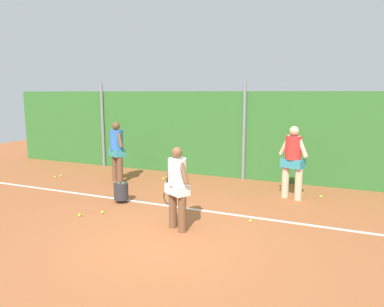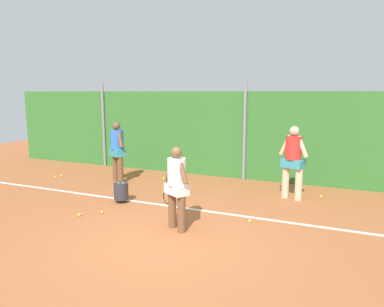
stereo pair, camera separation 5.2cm
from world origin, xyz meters
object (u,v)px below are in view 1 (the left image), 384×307
object	(u,v)px
player_backcourt_far	(293,158)
tennis_ball_8	(167,177)
tennis_ball_2	(250,221)
player_foreground_near	(177,184)
tennis_ball_1	(55,177)
ball_hopper	(121,191)
tennis_ball_7	(102,212)
tennis_ball_5	(321,196)
tennis_ball_4	(163,178)
tennis_ball_3	(61,176)
tennis_ball_10	(79,215)
player_midcourt	(117,149)
tennis_ball_6	(187,183)

from	to	relation	value
player_backcourt_far	tennis_ball_8	xyz separation A→B (m)	(-4.03, 0.76, -1.03)
tennis_ball_2	player_foreground_near	bearing A→B (deg)	-141.72
tennis_ball_1	ball_hopper	bearing A→B (deg)	-21.58
ball_hopper	tennis_ball_7	bearing A→B (deg)	-83.95
player_backcourt_far	tennis_ball_8	size ratio (longest dim) A/B	28.66
tennis_ball_5	tennis_ball_4	bearing A→B (deg)	178.25
player_foreground_near	tennis_ball_3	size ratio (longest dim) A/B	25.51
ball_hopper	tennis_ball_2	xyz separation A→B (m)	(3.34, -0.11, -0.26)
tennis_ball_10	player_midcourt	bearing A→B (deg)	109.48
tennis_ball_2	tennis_ball_5	bearing A→B (deg)	64.11
tennis_ball_1	tennis_ball_4	world-z (taller)	same
tennis_ball_1	tennis_ball_8	size ratio (longest dim) A/B	1.00
player_backcourt_far	tennis_ball_2	bearing A→B (deg)	-85.62
tennis_ball_1	player_midcourt	bearing A→B (deg)	9.66
tennis_ball_1	tennis_ball_5	size ratio (longest dim) A/B	1.00
tennis_ball_5	tennis_ball_10	size ratio (longest dim) A/B	1.00
tennis_ball_7	player_foreground_near	bearing A→B (deg)	-5.47
player_foreground_near	ball_hopper	bearing A→B (deg)	1.96
ball_hopper	tennis_ball_1	xyz separation A→B (m)	(-3.49, 1.38, -0.26)
tennis_ball_6	tennis_ball_8	distance (m)	1.01
player_foreground_near	tennis_ball_2	xyz separation A→B (m)	(1.25, 0.98, -0.91)
ball_hopper	tennis_ball_2	size ratio (longest dim) A/B	7.78
player_foreground_near	tennis_ball_3	distance (m)	6.19
tennis_ball_7	tennis_ball_10	bearing A→B (deg)	-134.32
tennis_ball_2	tennis_ball_7	xyz separation A→B (m)	(-3.24, -0.79, 0.00)
tennis_ball_3	ball_hopper	bearing A→B (deg)	-24.58
ball_hopper	tennis_ball_4	distance (m)	2.60
tennis_ball_6	tennis_ball_8	bearing A→B (deg)	155.23
player_midcourt	tennis_ball_8	size ratio (longest dim) A/B	28.09
ball_hopper	tennis_ball_10	world-z (taller)	ball_hopper
player_foreground_near	tennis_ball_8	bearing A→B (deg)	-30.28
tennis_ball_6	tennis_ball_10	distance (m)	3.77
tennis_ball_8	tennis_ball_4	bearing A→B (deg)	-94.02
player_midcourt	tennis_ball_5	distance (m)	6.01
player_foreground_near	player_midcourt	xyz separation A→B (m)	(-3.41, 2.84, 0.10)
tennis_ball_1	tennis_ball_4	bearing A→B (deg)	19.89
player_foreground_near	tennis_ball_1	size ratio (longest dim) A/B	25.51
player_midcourt	tennis_ball_5	world-z (taller)	player_midcourt
tennis_ball_1	tennis_ball_3	xyz separation A→B (m)	(0.07, 0.18, 0.00)
tennis_ball_1	tennis_ball_2	bearing A→B (deg)	-12.33
tennis_ball_3	tennis_ball_8	xyz separation A→B (m)	(3.26, 1.23, 0.00)
player_midcourt	player_backcourt_far	size ratio (longest dim) A/B	0.98
tennis_ball_4	tennis_ball_10	xyz separation A→B (m)	(-0.07, -3.84, 0.00)
player_midcourt	tennis_ball_6	bearing A→B (deg)	-132.40
player_midcourt	tennis_ball_7	world-z (taller)	player_midcourt
tennis_ball_2	tennis_ball_5	world-z (taller)	same
tennis_ball_2	player_backcourt_far	bearing A→B (deg)	76.03
tennis_ball_6	tennis_ball_10	xyz separation A→B (m)	(-1.00, -3.63, 0.00)
tennis_ball_6	tennis_ball_1	bearing A→B (deg)	-166.87
tennis_ball_1	tennis_ball_4	size ratio (longest dim) A/B	1.00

